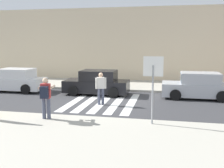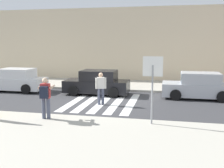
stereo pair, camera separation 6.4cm
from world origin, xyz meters
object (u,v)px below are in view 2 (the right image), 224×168
at_px(photographer_with_backpack, 45,95).
at_px(parked_car_black, 97,83).
at_px(parked_car_white, 16,81).
at_px(parked_car_silver, 198,86).
at_px(pedestrian_crossing, 101,87).
at_px(stop_sign, 153,75).

xyz_separation_m(photographer_with_backpack, parked_car_black, (0.53, 6.26, -0.44)).
xyz_separation_m(photographer_with_backpack, parked_car_white, (-5.25, 6.26, -0.44)).
bearing_deg(parked_car_silver, pedestrian_crossing, -152.42).
distance_m(parked_car_black, parked_car_silver, 6.19).
relative_size(pedestrian_crossing, parked_car_black, 0.42).
height_order(parked_car_white, parked_car_silver, same).
height_order(pedestrian_crossing, parked_car_black, pedestrian_crossing).
xyz_separation_m(pedestrian_crossing, parked_car_black, (-0.93, 2.75, -0.25)).
height_order(photographer_with_backpack, pedestrian_crossing, photographer_with_backpack).
height_order(parked_car_black, parked_car_silver, same).
distance_m(stop_sign, photographer_with_backpack, 4.45).
bearing_deg(stop_sign, parked_car_silver, 68.50).
distance_m(stop_sign, parked_car_black, 7.26).
relative_size(stop_sign, parked_car_silver, 0.64).
bearing_deg(photographer_with_backpack, parked_car_black, 85.14).
distance_m(photographer_with_backpack, parked_car_silver, 9.20).
bearing_deg(parked_car_silver, parked_car_black, 180.00).
relative_size(pedestrian_crossing, parked_car_silver, 0.42).
distance_m(stop_sign, parked_car_white, 11.42).
distance_m(parked_car_white, parked_car_silver, 11.98).
bearing_deg(parked_car_silver, parked_car_white, 180.00).
xyz_separation_m(parked_car_white, parked_car_silver, (11.98, 0.00, 0.00)).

